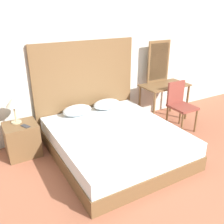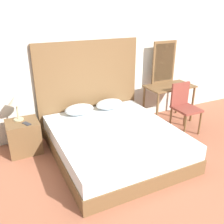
{
  "view_description": "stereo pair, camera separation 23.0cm",
  "coord_description": "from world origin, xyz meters",
  "px_view_note": "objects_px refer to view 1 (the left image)",
  "views": [
    {
      "loc": [
        -1.88,
        -1.77,
        2.19
      ],
      "look_at": [
        -0.14,
        1.25,
        0.69
      ],
      "focal_mm": 40.0,
      "sensor_mm": 36.0,
      "label": 1
    },
    {
      "loc": [
        -1.67,
        -1.88,
        2.19
      ],
      "look_at": [
        -0.14,
        1.25,
        0.69
      ],
      "focal_mm": 40.0,
      "sensor_mm": 36.0,
      "label": 2
    }
  ],
  "objects_px": {
    "nightstand": "(22,140)",
    "table_lamp": "(13,103)",
    "bed": "(115,142)",
    "phone_on_bed": "(96,131)",
    "vanity_desk": "(164,91)",
    "phone_on_nightstand": "(25,126)",
    "chair": "(180,103)"
  },
  "relations": [
    {
      "from": "bed",
      "to": "phone_on_nightstand",
      "type": "bearing_deg",
      "value": 152.94
    },
    {
      "from": "bed",
      "to": "phone_on_bed",
      "type": "relative_size",
      "value": 12.31
    },
    {
      "from": "table_lamp",
      "to": "phone_on_nightstand",
      "type": "distance_m",
      "value": 0.39
    },
    {
      "from": "phone_on_bed",
      "to": "vanity_desk",
      "type": "relative_size",
      "value": 0.18
    },
    {
      "from": "phone_on_bed",
      "to": "vanity_desk",
      "type": "distance_m",
      "value": 1.9
    },
    {
      "from": "phone_on_bed",
      "to": "bed",
      "type": "bearing_deg",
      "value": -18.38
    },
    {
      "from": "nightstand",
      "to": "table_lamp",
      "type": "relative_size",
      "value": 1.27
    },
    {
      "from": "phone_on_bed",
      "to": "table_lamp",
      "type": "relative_size",
      "value": 0.4
    },
    {
      "from": "table_lamp",
      "to": "vanity_desk",
      "type": "relative_size",
      "value": 0.44
    },
    {
      "from": "bed",
      "to": "chair",
      "type": "height_order",
      "value": "chair"
    },
    {
      "from": "phone_on_bed",
      "to": "vanity_desk",
      "type": "bearing_deg",
      "value": 17.49
    },
    {
      "from": "phone_on_bed",
      "to": "nightstand",
      "type": "relative_size",
      "value": 0.31
    },
    {
      "from": "bed",
      "to": "vanity_desk",
      "type": "distance_m",
      "value": 1.72
    },
    {
      "from": "nightstand",
      "to": "chair",
      "type": "distance_m",
      "value": 2.83
    },
    {
      "from": "bed",
      "to": "table_lamp",
      "type": "xyz_separation_m",
      "value": [
        -1.29,
        0.81,
        0.63
      ]
    },
    {
      "from": "phone_on_nightstand",
      "to": "bed",
      "type": "bearing_deg",
      "value": -27.06
    },
    {
      "from": "bed",
      "to": "phone_on_bed",
      "type": "height_order",
      "value": "phone_on_bed"
    },
    {
      "from": "bed",
      "to": "vanity_desk",
      "type": "xyz_separation_m",
      "value": [
        1.53,
        0.66,
        0.4
      ]
    },
    {
      "from": "nightstand",
      "to": "table_lamp",
      "type": "bearing_deg",
      "value": 108.96
    },
    {
      "from": "vanity_desk",
      "to": "chair",
      "type": "height_order",
      "value": "chair"
    },
    {
      "from": "chair",
      "to": "table_lamp",
      "type": "bearing_deg",
      "value": 167.62
    },
    {
      "from": "nightstand",
      "to": "bed",
      "type": "bearing_deg",
      "value": -29.94
    },
    {
      "from": "phone_on_bed",
      "to": "chair",
      "type": "xyz_separation_m",
      "value": [
        1.79,
        0.11,
        0.07
      ]
    },
    {
      "from": "table_lamp",
      "to": "chair",
      "type": "height_order",
      "value": "table_lamp"
    },
    {
      "from": "phone_on_bed",
      "to": "phone_on_nightstand",
      "type": "height_order",
      "value": "phone_on_nightstand"
    },
    {
      "from": "phone_on_bed",
      "to": "nightstand",
      "type": "bearing_deg",
      "value": 147.18
    },
    {
      "from": "nightstand",
      "to": "phone_on_nightstand",
      "type": "height_order",
      "value": "phone_on_nightstand"
    },
    {
      "from": "phone_on_bed",
      "to": "table_lamp",
      "type": "height_order",
      "value": "table_lamp"
    },
    {
      "from": "table_lamp",
      "to": "vanity_desk",
      "type": "height_order",
      "value": "table_lamp"
    },
    {
      "from": "bed",
      "to": "table_lamp",
      "type": "height_order",
      "value": "table_lamp"
    },
    {
      "from": "nightstand",
      "to": "vanity_desk",
      "type": "xyz_separation_m",
      "value": [
        2.79,
        -0.06,
        0.36
      ]
    },
    {
      "from": "nightstand",
      "to": "table_lamp",
      "type": "height_order",
      "value": "table_lamp"
    }
  ]
}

